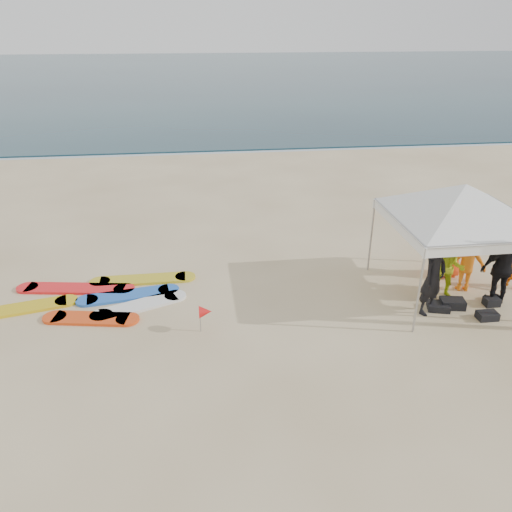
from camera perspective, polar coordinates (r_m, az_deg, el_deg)
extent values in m
plane|color=beige|center=(10.31, 2.48, -12.24)|extent=(120.00, 120.00, 0.00)
cube|color=#0C2633|center=(68.34, -6.24, 20.04)|extent=(160.00, 84.00, 0.08)
cube|color=silver|center=(27.02, -3.93, 11.90)|extent=(160.00, 1.20, 0.01)
imported|color=black|center=(12.18, 19.61, -2.30)|extent=(0.81, 0.73, 1.86)
imported|color=#B3C71C|center=(13.06, 21.07, -1.34)|extent=(0.96, 0.89, 1.58)
imported|color=orange|center=(13.61, 22.94, -0.56)|extent=(1.14, 0.82, 1.59)
imported|color=black|center=(13.27, 26.36, -1.23)|extent=(1.10, 0.46, 1.87)
imported|color=#FB4516|center=(14.13, 21.33, 1.32)|extent=(1.03, 0.79, 1.88)
cylinder|color=#A5A5A8|center=(13.80, 13.04, 2.31)|extent=(0.05, 0.05, 2.06)
cylinder|color=#A5A5A8|center=(15.12, 24.14, 2.73)|extent=(0.05, 0.05, 2.06)
cylinder|color=#A5A5A8|center=(11.25, 18.13, -3.87)|extent=(0.05, 0.05, 2.06)
cube|color=white|center=(11.60, 25.68, 0.71)|extent=(3.19, 0.02, 0.24)
cube|color=white|center=(14.08, 19.36, 5.94)|extent=(3.19, 0.02, 0.24)
cube|color=white|center=(12.14, 15.82, 3.40)|extent=(0.02, 3.19, 0.24)
pyramid|color=white|center=(12.52, 22.93, 7.59)|extent=(4.36, 4.36, 0.82)
cylinder|color=#A5A5A8|center=(11.15, -6.39, -7.26)|extent=(0.02, 0.02, 0.60)
cone|color=red|center=(11.05, -5.81, -6.36)|extent=(0.28, 0.28, 0.28)
cube|color=black|center=(12.95, 21.53, -5.07)|extent=(0.62, 0.46, 0.22)
cube|color=black|center=(12.80, 24.92, -6.20)|extent=(0.46, 0.30, 0.18)
cube|color=black|center=(12.77, 20.12, -5.43)|extent=(0.59, 0.52, 0.16)
cube|color=black|center=(13.43, 25.32, -4.74)|extent=(0.36, 0.27, 0.20)
cube|color=#DF4212|center=(12.23, -18.34, -6.80)|extent=(1.79, 0.83, 0.07)
cube|color=gold|center=(13.24, -24.85, -5.40)|extent=(1.93, 0.95, 0.07)
cube|color=silver|center=(12.43, -13.17, -5.55)|extent=(1.91, 1.21, 0.07)
cube|color=red|center=(13.65, -19.92, -3.52)|extent=(2.57, 0.92, 0.07)
cube|color=gold|center=(13.61, -12.79, -2.64)|extent=(2.24, 0.56, 0.07)
cube|color=blue|center=(12.95, -14.36, -4.37)|extent=(2.06, 0.84, 0.07)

